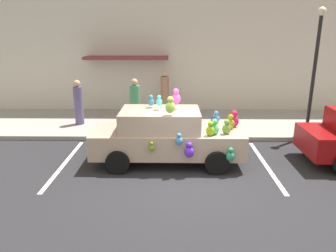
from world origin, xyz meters
name	(u,v)px	position (x,y,z in m)	size (l,w,h in m)	color
ground_plane	(191,180)	(0.00, 0.00, 0.00)	(60.00, 60.00, 0.00)	#262628
sidewalk	(184,123)	(0.00, 5.00, 0.07)	(24.00, 4.00, 0.15)	gray
storefront_building	(183,42)	(-0.03, 7.14, 3.19)	(24.00, 1.25, 6.40)	beige
parking_stripe_front	(266,165)	(2.19, 1.00, 0.00)	(0.12, 3.60, 0.01)	silver
parking_stripe_rear	(64,163)	(-3.58, 1.00, 0.00)	(0.12, 3.60, 0.01)	silver
plush_covered_car	(167,135)	(-0.64, 1.20, 0.81)	(4.24, 1.96, 2.13)	tan
teddy_bear_on_sidewalk	(141,123)	(-1.59, 3.53, 0.49)	(0.39, 0.32, 0.74)	#9E723D
street_lamp_post	(316,60)	(4.32, 3.50, 2.73)	(0.28, 0.28, 4.26)	black
pedestrian_near_shopfront	(135,104)	(-1.90, 4.39, 0.99)	(0.38, 0.38, 1.81)	#419260
pedestrian_walking_past	(78,104)	(-4.12, 4.57, 0.97)	(0.33, 0.33, 1.73)	#5A5080
pedestrian_by_lamp	(165,94)	(-0.81, 6.13, 1.04)	(0.36, 0.36, 1.90)	#926C56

